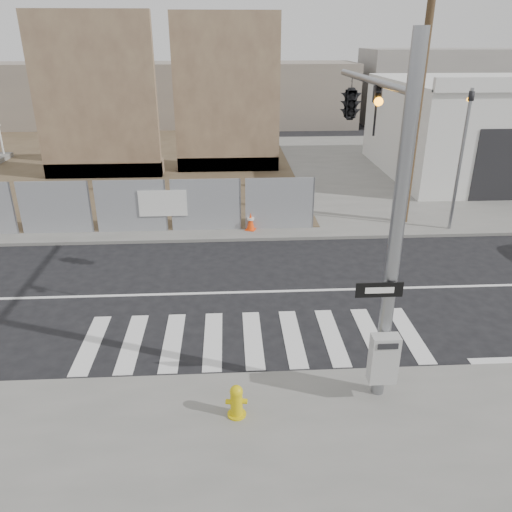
{
  "coord_description": "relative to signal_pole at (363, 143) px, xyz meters",
  "views": [
    {
      "loc": [
        -0.53,
        -13.08,
        6.97
      ],
      "look_at": [
        0.19,
        -0.52,
        1.4
      ],
      "focal_mm": 35.0,
      "sensor_mm": 36.0,
      "label": 1
    }
  ],
  "objects": [
    {
      "name": "traffic_cone_d",
      "position": [
        -2.2,
        6.93,
        -4.33
      ],
      "size": [
        0.46,
        0.46,
        0.69
      ],
      "rotation": [
        0.0,
        0.0,
        -0.39
      ],
      "color": "#FE430D",
      "rests_on": "sidewalk_far"
    },
    {
      "name": "far_signal_pole",
      "position": [
        5.51,
        6.65,
        -1.3
      ],
      "size": [
        0.16,
        0.2,
        5.6
      ],
      "color": "gray",
      "rests_on": "sidewalk_far"
    },
    {
      "name": "auto_shop",
      "position": [
        11.5,
        15.01,
        -2.25
      ],
      "size": [
        12.0,
        10.2,
        5.95
      ],
      "color": "silver",
      "rests_on": "sidewalk_far"
    },
    {
      "name": "concrete_wall_left",
      "position": [
        -9.49,
        15.13,
        -1.4
      ],
      "size": [
        6.0,
        1.3,
        8.0
      ],
      "color": "brown",
      "rests_on": "sidewalk_far"
    },
    {
      "name": "signal_pole",
      "position": [
        0.0,
        0.0,
        0.0
      ],
      "size": [
        0.96,
        5.87,
        7.0
      ],
      "color": "gray",
      "rests_on": "sidewalk_near"
    },
    {
      "name": "utility_pole_right",
      "position": [
        4.01,
        7.55,
        0.42
      ],
      "size": [
        1.6,
        0.28,
        10.0
      ],
      "color": "brown",
      "rests_on": "sidewalk_far"
    },
    {
      "name": "traffic_cone_c",
      "position": [
        -10.09,
        7.47,
        -4.28
      ],
      "size": [
        0.44,
        0.44,
        0.77
      ],
      "rotation": [
        0.0,
        0.0,
        0.12
      ],
      "color": "#D6430B",
      "rests_on": "sidewalk_far"
    },
    {
      "name": "concrete_wall_right",
      "position": [
        -2.99,
        16.13,
        -1.4
      ],
      "size": [
        5.5,
        1.3,
        8.0
      ],
      "color": "brown",
      "rests_on": "sidewalk_far"
    },
    {
      "name": "ground",
      "position": [
        -2.49,
        2.05,
        -4.78
      ],
      "size": [
        100.0,
        100.0,
        0.0
      ],
      "primitive_type": "plane",
      "color": "black",
      "rests_on": "ground"
    },
    {
      "name": "sidewalk_far",
      "position": [
        -2.49,
        16.05,
        -4.72
      ],
      "size": [
        50.0,
        20.0,
        0.12
      ],
      "primitive_type": "cube",
      "color": "slate",
      "rests_on": "ground"
    },
    {
      "name": "fire_hydrant",
      "position": [
        -2.96,
        -3.3,
        -4.32
      ],
      "size": [
        0.44,
        0.42,
        0.7
      ],
      "rotation": [
        0.0,
        0.0,
        -0.15
      ],
      "color": "gold",
      "rests_on": "sidewalk_near"
    }
  ]
}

